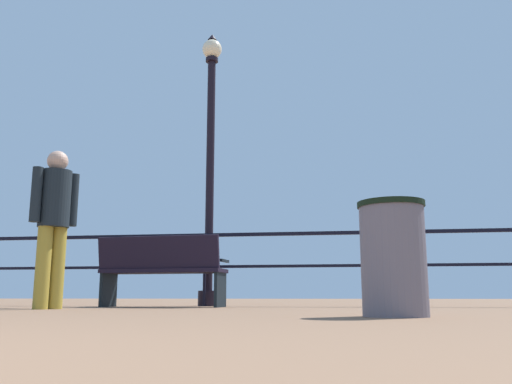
% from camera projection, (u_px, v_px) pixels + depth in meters
% --- Properties ---
extents(pier_railing, '(18.51, 0.05, 1.04)m').
position_uv_depth(pier_railing, '(205.00, 252.00, 7.89)').
color(pier_railing, black).
rests_on(pier_railing, ground_plane).
extents(bench_near_left, '(1.70, 0.76, 0.92)m').
position_uv_depth(bench_near_left, '(161.00, 267.00, 7.18)').
color(bench_near_left, black).
rests_on(bench_near_left, ground_plane).
extents(lamppost_center, '(0.31, 0.31, 4.27)m').
position_uv_depth(lamppost_center, '(210.00, 152.00, 8.32)').
color(lamppost_center, black).
rests_on(lamppost_center, ground_plane).
extents(person_by_bench, '(0.35, 0.52, 1.81)m').
position_uv_depth(person_by_bench, '(54.00, 216.00, 6.19)').
color(person_by_bench, '#A58A2E').
rests_on(person_by_bench, ground_plane).
extents(seagull_on_rail, '(0.33, 0.31, 0.19)m').
position_uv_depth(seagull_on_rail, '(407.00, 224.00, 7.54)').
color(seagull_on_rail, silver).
rests_on(seagull_on_rail, pier_railing).
extents(trash_bin, '(0.48, 0.48, 0.81)m').
position_uv_depth(trash_bin, '(393.00, 258.00, 3.85)').
color(trash_bin, slate).
rests_on(trash_bin, ground_plane).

